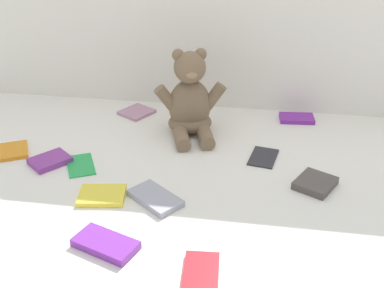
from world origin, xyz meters
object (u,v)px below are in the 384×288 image
(teddy_bear, at_px, (190,103))
(book_case_2, at_px, (315,183))
(book_case_1, at_px, (80,165))
(book_case_4, at_px, (137,112))
(book_case_6, at_px, (263,157))
(book_case_9, at_px, (201,276))
(book_case_10, at_px, (102,195))
(book_case_3, at_px, (297,118))
(book_case_7, at_px, (106,244))
(book_case_0, at_px, (12,151))
(book_case_5, at_px, (155,198))
(book_case_8, at_px, (50,161))

(teddy_bear, xyz_separation_m, book_case_2, (0.37, -0.26, -0.09))
(book_case_1, distance_m, book_case_4, 0.37)
(book_case_6, bearing_deg, book_case_9, 87.81)
(book_case_4, xyz_separation_m, book_case_10, (0.04, -0.50, 0.00))
(teddy_bear, relative_size, book_case_6, 2.39)
(book_case_3, bearing_deg, teddy_bear, -72.38)
(book_case_2, bearing_deg, book_case_7, -117.80)
(book_case_2, distance_m, book_case_7, 0.56)
(book_case_0, height_order, book_case_4, same)
(book_case_3, bearing_deg, book_case_10, -47.66)
(book_case_6, xyz_separation_m, book_case_9, (-0.11, -0.50, 0.00))
(book_case_0, height_order, book_case_1, book_case_0)
(book_case_5, distance_m, book_case_8, 0.36)
(book_case_7, distance_m, book_case_9, 0.22)
(book_case_5, distance_m, book_case_10, 0.13)
(book_case_0, distance_m, book_case_9, 0.74)
(book_case_3, bearing_deg, book_case_5, -39.21)
(teddy_bear, xyz_separation_m, book_case_7, (-0.09, -0.57, -0.09))
(teddy_bear, height_order, book_case_3, teddy_bear)
(book_case_2, distance_m, book_case_6, 0.19)
(teddy_bear, distance_m, book_case_10, 0.44)
(book_case_2, relative_size, book_case_5, 0.73)
(teddy_bear, height_order, book_case_6, teddy_bear)
(book_case_1, height_order, book_case_7, book_case_7)
(book_case_8, bearing_deg, teddy_bear, 75.38)
(book_case_1, bearing_deg, book_case_8, 153.07)
(book_case_9, bearing_deg, book_case_1, -48.46)
(book_case_2, bearing_deg, book_case_1, -152.62)
(book_case_0, bearing_deg, book_case_5, 132.30)
(book_case_8, bearing_deg, book_case_0, -156.42)
(book_case_1, distance_m, book_case_10, 0.18)
(teddy_bear, xyz_separation_m, book_case_1, (-0.27, -0.25, -0.09))
(book_case_2, bearing_deg, book_case_4, 175.13)
(book_case_0, distance_m, book_case_7, 0.54)
(book_case_2, distance_m, book_case_4, 0.68)
(book_case_0, height_order, book_case_9, same)
(book_case_2, bearing_deg, book_case_0, -155.17)
(book_case_6, bearing_deg, book_case_0, 16.61)
(book_case_9, bearing_deg, book_case_0, -38.66)
(book_case_1, xyz_separation_m, book_case_3, (0.60, 0.39, 0.00))
(book_case_2, xyz_separation_m, book_case_7, (-0.46, -0.32, -0.00))
(book_case_5, height_order, book_case_7, book_case_7)
(book_case_6, relative_size, book_case_8, 1.08)
(book_case_0, relative_size, book_case_2, 1.00)
(book_case_8, bearing_deg, book_case_4, 106.68)
(book_case_0, bearing_deg, book_case_9, 118.23)
(book_case_3, distance_m, book_case_7, 0.83)
(book_case_9, bearing_deg, book_case_2, -127.41)
(book_case_3, relative_size, book_case_4, 1.12)
(book_case_7, height_order, book_case_8, book_case_7)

